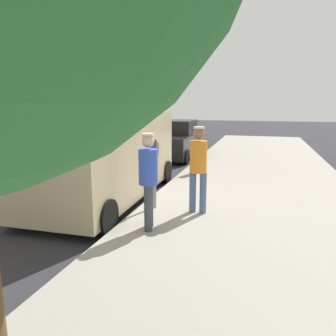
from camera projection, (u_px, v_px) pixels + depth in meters
ground_plane at (117, 197)px, 8.25m from camera, size 80.00×80.00×0.00m
sidewalk_slab at (257, 207)px, 7.26m from camera, size 5.00×32.00×0.15m
parking_meter_near at (154, 161)px, 6.76m from camera, size 0.14×0.18×1.52m
pedestrian_in_blue at (148, 175)px, 5.60m from camera, size 0.34×0.35×1.73m
pedestrian_in_orange at (198, 164)px, 6.46m from camera, size 0.36×0.34×1.78m
parked_van at (106, 154)px, 7.83m from camera, size 2.23×5.25×2.15m
parked_sedan_ahead at (175, 140)px, 14.41m from camera, size 1.98×4.42×1.65m
fire_hydrant at (193, 161)px, 10.21m from camera, size 0.24×0.24×0.86m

